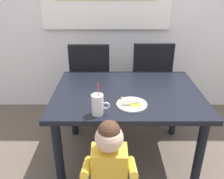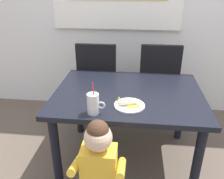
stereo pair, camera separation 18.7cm
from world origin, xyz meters
name	(u,v)px [view 1 (the left image)]	position (x,y,z in m)	size (l,w,h in m)	color
ground_plane	(125,156)	(0.00, 0.00, 0.00)	(24.00, 24.00, 0.00)	brown
dining_table	(127,102)	(0.00, 0.00, 0.61)	(1.23, 0.92, 0.70)	black
dining_chair_left	(91,79)	(-0.37, 0.66, 0.54)	(0.44, 0.44, 0.96)	black
dining_chair_right	(150,77)	(0.31, 0.70, 0.54)	(0.44, 0.44, 0.96)	black
toddler_standing	(109,164)	(-0.15, -0.67, 0.53)	(0.33, 0.24, 0.84)	#3F4760
milk_cup	(97,106)	(-0.23, -0.37, 0.77)	(0.13, 0.08, 0.25)	silver
snack_plate	(131,104)	(0.02, -0.24, 0.71)	(0.23, 0.23, 0.01)	white
peeled_banana	(131,102)	(0.01, -0.25, 0.74)	(0.18, 0.12, 0.07)	#F4EAC6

